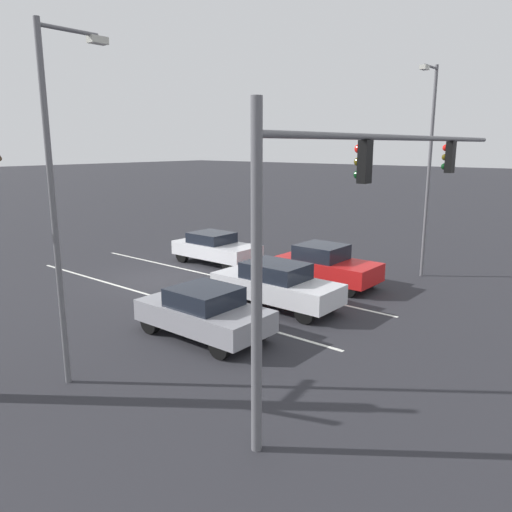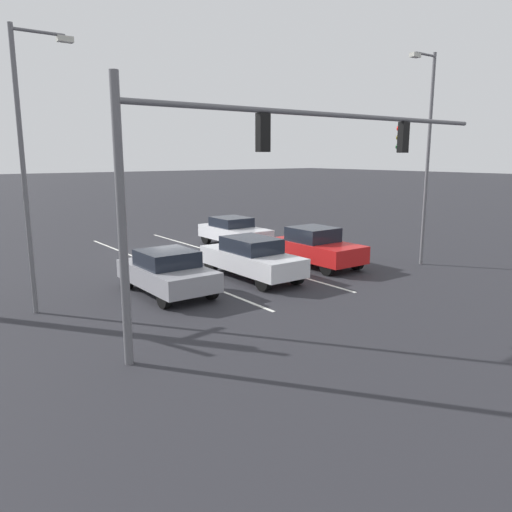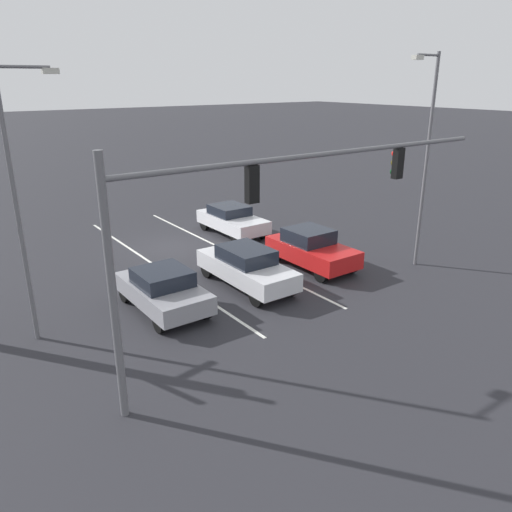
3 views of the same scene
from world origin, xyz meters
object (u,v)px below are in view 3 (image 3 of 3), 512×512
at_px(car_white_leftlane_second, 232,220).
at_px(traffic_signal_gantry, 261,204).
at_px(car_gray_rightlane_front, 163,289).
at_px(street_lamp_left_shoulder, 426,151).
at_px(car_red_leftlane_front, 311,248).
at_px(street_lamp_right_shoulder, 20,192).
at_px(car_silver_midlane_front, 246,266).

bearing_deg(car_white_leftlane_second, traffic_signal_gantry, 60.37).
height_order(car_white_leftlane_second, traffic_signal_gantry, traffic_signal_gantry).
height_order(car_gray_rightlane_front, street_lamp_left_shoulder, street_lamp_left_shoulder).
bearing_deg(traffic_signal_gantry, car_red_leftlane_front, -142.15).
xyz_separation_m(car_white_leftlane_second, street_lamp_right_shoulder, (10.92, 5.77, 3.87)).
distance_m(car_gray_rightlane_front, car_red_leftlane_front, 7.07).
xyz_separation_m(car_silver_midlane_front, street_lamp_left_shoulder, (-7.26, 2.33, 4.08)).
relative_size(street_lamp_right_shoulder, street_lamp_left_shoulder, 0.94).
distance_m(car_silver_midlane_front, car_white_leftlane_second, 7.05).
height_order(car_silver_midlane_front, street_lamp_right_shoulder, street_lamp_right_shoulder).
bearing_deg(car_gray_rightlane_front, street_lamp_right_shoulder, -6.60).
bearing_deg(street_lamp_right_shoulder, car_white_leftlane_second, -152.15).
relative_size(car_gray_rightlane_front, traffic_signal_gantry, 0.31).
distance_m(car_red_leftlane_front, street_lamp_right_shoulder, 11.67).
relative_size(car_gray_rightlane_front, car_silver_midlane_front, 0.87).
height_order(car_red_leftlane_front, street_lamp_left_shoulder, street_lamp_left_shoulder).
distance_m(car_red_leftlane_front, car_white_leftlane_second, 6.04).
height_order(car_gray_rightlane_front, car_red_leftlane_front, car_red_leftlane_front).
bearing_deg(street_lamp_right_shoulder, car_gray_rightlane_front, 173.40).
height_order(car_white_leftlane_second, street_lamp_left_shoulder, street_lamp_left_shoulder).
bearing_deg(street_lamp_left_shoulder, car_red_leftlane_front, -33.36).
height_order(traffic_signal_gantry, street_lamp_right_shoulder, street_lamp_right_shoulder).
distance_m(car_gray_rightlane_front, street_lamp_left_shoulder, 11.81).
bearing_deg(car_red_leftlane_front, street_lamp_left_shoulder, 146.64).
xyz_separation_m(traffic_signal_gantry, street_lamp_right_shoulder, (4.69, -5.19, 0.01)).
xyz_separation_m(car_white_leftlane_second, street_lamp_left_shoulder, (-3.87, 8.51, 4.13)).
bearing_deg(traffic_signal_gantry, car_white_leftlane_second, -119.63).
distance_m(car_gray_rightlane_front, traffic_signal_gantry, 6.15).
xyz_separation_m(car_red_leftlane_front, car_white_leftlane_second, (0.10, -6.04, -0.05)).
bearing_deg(car_white_leftlane_second, car_red_leftlane_front, 90.98).
bearing_deg(car_gray_rightlane_front, car_white_leftlane_second, -138.19).
bearing_deg(car_gray_rightlane_front, street_lamp_left_shoulder, 168.09).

